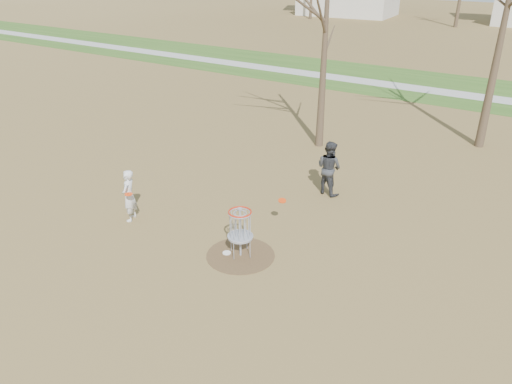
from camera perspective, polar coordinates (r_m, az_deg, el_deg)
ground at (r=13.14m, az=-1.77°, el=-7.24°), size 160.00×160.00×0.00m
green_band at (r=31.48m, az=21.04°, el=10.99°), size 160.00×8.00×0.01m
footpath at (r=30.53m, az=20.59°, el=10.66°), size 160.00×1.50×0.01m
dirt_circle at (r=13.14m, az=-1.77°, el=-7.22°), size 1.80×1.80×0.01m
player_standing at (r=14.89m, az=-14.32°, el=-0.40°), size 0.57×0.67×1.57m
player_throwing at (r=16.20m, az=8.34°, el=2.76°), size 1.00×0.86×1.79m
disc_grounded at (r=13.22m, az=-3.37°, el=-6.95°), size 0.22×0.22×0.02m
discs_in_play at (r=13.97m, az=-5.47°, el=-0.63°), size 4.01×2.33×0.10m
disc_golf_basket at (r=12.66m, az=-1.83°, el=-3.77°), size 0.64×0.64×1.35m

